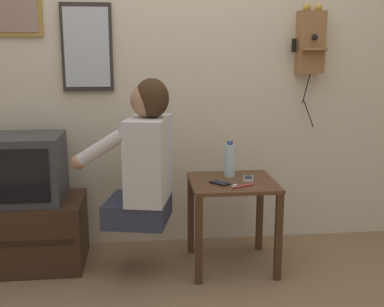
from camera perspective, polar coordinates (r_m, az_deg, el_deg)
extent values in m
cube|color=beige|center=(3.33, -2.35, 10.79)|extent=(6.80, 0.05, 2.55)
cube|color=#51331E|center=(3.00, 4.83, -3.43)|extent=(0.52, 0.51, 0.02)
cube|color=#452B1A|center=(2.84, 0.82, -10.27)|extent=(0.04, 0.04, 0.54)
cube|color=#452B1A|center=(2.93, 10.21, -9.73)|extent=(0.04, 0.04, 0.54)
cube|color=#452B1A|center=(3.26, -0.15, -7.24)|extent=(0.04, 0.04, 0.54)
cube|color=#452B1A|center=(3.34, 8.02, -6.89)|extent=(0.04, 0.04, 0.54)
cube|color=#2D3347|center=(2.94, -6.43, -6.69)|extent=(0.43, 0.45, 0.14)
cube|color=silver|center=(2.84, -5.16, -0.68)|extent=(0.30, 0.44, 0.50)
sphere|color=#A37556|center=(2.78, -5.30, 6.31)|extent=(0.20, 0.20, 0.20)
ellipsoid|color=#382314|center=(2.78, -4.80, 6.55)|extent=(0.24, 0.25, 0.23)
cylinder|color=silver|center=(2.72, -10.86, 0.58)|extent=(0.31, 0.14, 0.23)
cylinder|color=silver|center=(3.04, -8.98, 1.84)|extent=(0.31, 0.14, 0.23)
sphere|color=#A37556|center=(2.78, -13.34, -0.99)|extent=(0.09, 0.09, 0.09)
sphere|color=#A37556|center=(3.09, -11.24, 0.41)|extent=(0.09, 0.09, 0.09)
cube|color=#382316|center=(3.28, -19.24, -8.85)|extent=(0.75, 0.47, 0.43)
cube|color=black|center=(3.05, -20.26, -10.03)|extent=(0.67, 0.01, 0.02)
cube|color=#38383A|center=(3.15, -19.55, -1.65)|extent=(0.50, 0.42, 0.41)
cube|color=black|center=(2.95, -20.48, -2.62)|extent=(0.41, 0.01, 0.32)
cube|color=olive|center=(3.44, 13.85, 12.67)|extent=(0.18, 0.11, 0.41)
cube|color=olive|center=(3.36, 14.31, 11.79)|extent=(0.16, 0.07, 0.03)
sphere|color=#B79338|center=(3.43, 13.46, 16.51)|extent=(0.05, 0.05, 0.05)
sphere|color=#B79338|center=(3.45, 14.77, 16.41)|extent=(0.05, 0.05, 0.05)
cone|color=black|center=(3.34, 14.50, 13.20)|extent=(0.04, 0.05, 0.04)
cylinder|color=black|center=(3.40, 11.99, 12.42)|extent=(0.03, 0.03, 0.09)
cylinder|color=black|center=(3.43, 13.41, 7.56)|extent=(0.04, 0.04, 0.22)
cylinder|color=black|center=(3.46, 13.65, 4.58)|extent=(0.07, 0.06, 0.19)
cube|color=olive|center=(3.40, -21.06, 15.95)|extent=(0.43, 0.02, 0.37)
cube|color=gray|center=(3.38, -21.12, 15.97)|extent=(0.37, 0.01, 0.32)
cube|color=#2D2823|center=(3.30, -12.34, 12.18)|extent=(0.33, 0.03, 0.57)
cube|color=#B2BCC6|center=(3.28, -12.37, 12.18)|extent=(0.29, 0.01, 0.51)
cube|color=black|center=(2.92, 3.29, -3.51)|extent=(0.12, 0.13, 0.01)
cube|color=black|center=(2.92, 3.29, -3.39)|extent=(0.10, 0.11, 0.00)
cube|color=silver|center=(3.04, 6.69, -2.94)|extent=(0.09, 0.13, 0.01)
cube|color=black|center=(3.04, 6.69, -2.83)|extent=(0.07, 0.11, 0.00)
cylinder|color=silver|center=(3.08, 4.50, -0.83)|extent=(0.07, 0.07, 0.21)
cylinder|color=#2D4C8C|center=(3.06, 4.53, 1.25)|extent=(0.04, 0.04, 0.02)
cylinder|color=#D83F4C|center=(2.87, 6.13, -3.83)|extent=(0.14, 0.08, 0.01)
cube|color=white|center=(2.83, 5.09, -3.82)|extent=(0.03, 0.02, 0.01)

